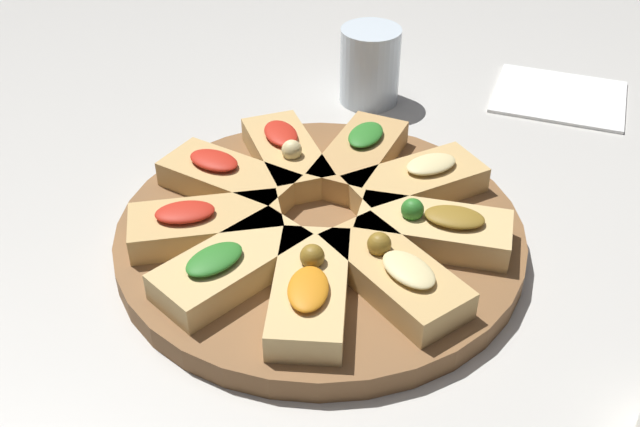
# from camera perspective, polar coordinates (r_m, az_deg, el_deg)

# --- Properties ---
(ground_plane) EXTENTS (3.00, 3.00, 0.00)m
(ground_plane) POSITION_cam_1_polar(r_m,az_deg,el_deg) (0.64, -0.00, -2.30)
(ground_plane) COLOR beige
(serving_board) EXTENTS (0.34, 0.34, 0.02)m
(serving_board) POSITION_cam_1_polar(r_m,az_deg,el_deg) (0.63, -0.00, -1.59)
(serving_board) COLOR brown
(serving_board) RESTS_ON ground_plane
(focaccia_slice_0) EXTENTS (0.10, 0.13, 0.03)m
(focaccia_slice_0) POSITION_cam_1_polar(r_m,az_deg,el_deg) (0.57, -6.81, -3.95)
(focaccia_slice_0) COLOR #DBB775
(focaccia_slice_0) RESTS_ON serving_board
(focaccia_slice_1) EXTENTS (0.09, 0.13, 0.04)m
(focaccia_slice_1) POSITION_cam_1_polar(r_m,az_deg,el_deg) (0.55, -0.75, -5.79)
(focaccia_slice_1) COLOR #DBB775
(focaccia_slice_1) RESTS_ON serving_board
(focaccia_slice_2) EXTENTS (0.13, 0.11, 0.04)m
(focaccia_slice_2) POSITION_cam_1_polar(r_m,az_deg,el_deg) (0.56, 5.67, -4.54)
(focaccia_slice_2) COLOR tan
(focaccia_slice_2) RESTS_ON serving_board
(focaccia_slice_3) EXTENTS (0.13, 0.07, 0.04)m
(focaccia_slice_3) POSITION_cam_1_polar(r_m,az_deg,el_deg) (0.61, 8.69, -1.13)
(focaccia_slice_3) COLOR #DBB775
(focaccia_slice_3) RESTS_ON serving_board
(focaccia_slice_4) EXTENTS (0.12, 0.13, 0.03)m
(focaccia_slice_4) POSITION_cam_1_polar(r_m,az_deg,el_deg) (0.66, 7.34, 2.38)
(focaccia_slice_4) COLOR tan
(focaccia_slice_4) RESTS_ON serving_board
(focaccia_slice_5) EXTENTS (0.06, 0.12, 0.03)m
(focaccia_slice_5) POSITION_cam_1_polar(r_m,az_deg,el_deg) (0.69, 3.26, 4.38)
(focaccia_slice_5) COLOR tan
(focaccia_slice_5) RESTS_ON serving_board
(focaccia_slice_6) EXTENTS (0.12, 0.13, 0.04)m
(focaccia_slice_6) POSITION_cam_1_polar(r_m,az_deg,el_deg) (0.69, -2.61, 4.53)
(focaccia_slice_6) COLOR tan
(focaccia_slice_6) RESTS_ON serving_board
(focaccia_slice_7) EXTENTS (0.13, 0.07, 0.03)m
(focaccia_slice_7) POSITION_cam_1_polar(r_m,az_deg,el_deg) (0.66, -7.03, 2.64)
(focaccia_slice_7) COLOR tan
(focaccia_slice_7) RESTS_ON serving_board
(focaccia_slice_8) EXTENTS (0.13, 0.11, 0.03)m
(focaccia_slice_8) POSITION_cam_1_polar(r_m,az_deg,el_deg) (0.61, -8.79, -0.85)
(focaccia_slice_8) COLOR tan
(focaccia_slice_8) RESTS_ON serving_board
(water_glass) EXTENTS (0.07, 0.07, 0.08)m
(water_glass) POSITION_cam_1_polar(r_m,az_deg,el_deg) (0.84, 3.82, 11.18)
(water_glass) COLOR silver
(water_glass) RESTS_ON ground_plane
(napkin_stack) EXTENTS (0.15, 0.13, 0.01)m
(napkin_stack) POSITION_cam_1_polar(r_m,az_deg,el_deg) (0.90, 17.79, 8.58)
(napkin_stack) COLOR white
(napkin_stack) RESTS_ON ground_plane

